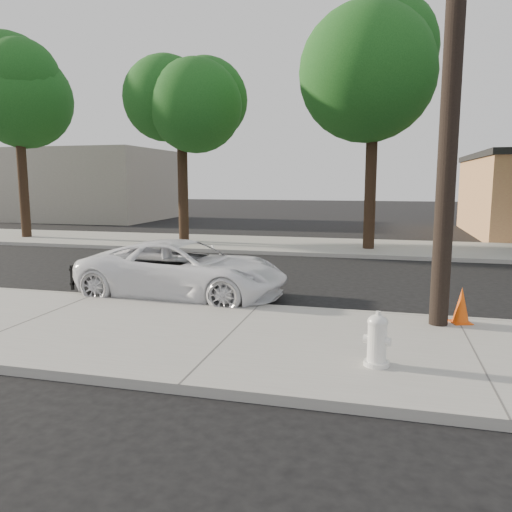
{
  "coord_description": "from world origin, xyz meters",
  "views": [
    {
      "loc": [
        2.53,
        -12.29,
        2.81
      ],
      "look_at": [
        -0.42,
        -0.74,
        1.0
      ],
      "focal_mm": 35.0,
      "sensor_mm": 36.0,
      "label": 1
    }
  ],
  "objects_px": {
    "utility_pole": "(452,70)",
    "police_cruiser": "(184,269)",
    "traffic_cone": "(461,306)",
    "fire_hydrant": "(377,341)"
  },
  "relations": [
    {
      "from": "police_cruiser",
      "to": "traffic_cone",
      "type": "relative_size",
      "value": 7.3
    },
    {
      "from": "utility_pole",
      "to": "fire_hydrant",
      "type": "height_order",
      "value": "utility_pole"
    },
    {
      "from": "utility_pole",
      "to": "traffic_cone",
      "type": "relative_size",
      "value": 13.16
    },
    {
      "from": "fire_hydrant",
      "to": "police_cruiser",
      "type": "bearing_deg",
      "value": 153.49
    },
    {
      "from": "police_cruiser",
      "to": "fire_hydrant",
      "type": "bearing_deg",
      "value": -127.2
    },
    {
      "from": "utility_pole",
      "to": "traffic_cone",
      "type": "xyz_separation_m",
      "value": [
        0.42,
        0.2,
        -4.22
      ]
    },
    {
      "from": "fire_hydrant",
      "to": "traffic_cone",
      "type": "relative_size",
      "value": 1.11
    },
    {
      "from": "fire_hydrant",
      "to": "traffic_cone",
      "type": "xyz_separation_m",
      "value": [
        1.5,
        2.65,
        -0.04
      ]
    },
    {
      "from": "utility_pole",
      "to": "police_cruiser",
      "type": "xyz_separation_m",
      "value": [
        -5.67,
        1.4,
        -4.0
      ]
    },
    {
      "from": "fire_hydrant",
      "to": "traffic_cone",
      "type": "height_order",
      "value": "fire_hydrant"
    }
  ]
}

